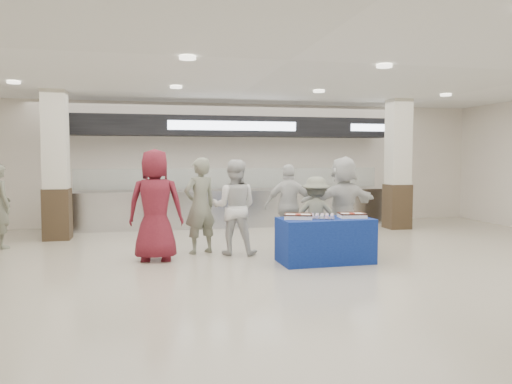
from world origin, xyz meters
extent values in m
plane|color=#BEB7A3|center=(0.00, 0.00, 0.00)|extent=(14.00, 14.00, 0.00)
cube|color=#BABCC1|center=(0.00, 5.40, 0.45)|extent=(8.00, 0.80, 0.90)
cube|color=#BABCC1|center=(0.00, 5.40, 0.92)|extent=(8.00, 0.85, 0.04)
cube|color=white|center=(0.00, 5.10, 1.25)|extent=(7.60, 0.02, 0.50)
cube|color=black|center=(0.00, 5.40, 2.55)|extent=(8.40, 0.70, 0.50)
cube|color=silver|center=(0.00, 5.04, 2.55)|extent=(3.20, 0.03, 0.22)
cube|color=silver|center=(3.80, 5.04, 2.55)|extent=(1.40, 0.03, 0.18)
cube|color=#322416|center=(-4.00, 4.20, 0.55)|extent=(0.55, 0.55, 1.10)
cube|color=beige|center=(-4.00, 4.20, 2.15)|extent=(0.50, 0.50, 2.10)
cube|color=#322416|center=(4.00, 4.20, 0.55)|extent=(0.55, 0.55, 1.10)
cube|color=beige|center=(4.00, 4.20, 2.15)|extent=(0.50, 0.50, 2.10)
cube|color=navy|center=(0.84, 0.73, 0.38)|extent=(1.58, 0.84, 0.75)
cube|color=white|center=(0.37, 0.76, 0.79)|extent=(0.54, 0.47, 0.07)
cube|color=#4A2315|center=(0.37, 0.76, 0.83)|extent=(0.54, 0.47, 0.02)
cylinder|color=red|center=(0.37, 0.76, 0.83)|extent=(0.13, 0.13, 0.01)
cube|color=white|center=(1.31, 0.73, 0.78)|extent=(0.48, 0.39, 0.07)
cube|color=#4A2315|center=(1.31, 0.73, 0.83)|extent=(0.48, 0.39, 0.02)
cylinder|color=red|center=(1.31, 0.73, 0.82)|extent=(0.11, 0.11, 0.01)
cube|color=#A4A4A8|center=(0.78, 0.74, 0.76)|extent=(0.50, 0.44, 0.02)
imported|color=maroon|center=(-1.95, 1.47, 0.96)|extent=(1.00, 0.72, 1.92)
imported|color=slate|center=(-1.14, 1.98, 0.88)|extent=(0.76, 0.65, 1.77)
imported|color=silver|center=(-0.54, 1.76, 0.87)|extent=(1.00, 0.88, 1.73)
imported|color=silver|center=(0.62, 2.17, 0.82)|extent=(1.02, 0.57, 1.64)
imported|color=slate|center=(0.92, 1.45, 0.71)|extent=(1.04, 0.81, 1.42)
imported|color=silver|center=(1.55, 1.71, 0.90)|extent=(1.74, 0.93, 1.79)
imported|color=slate|center=(-4.91, 3.34, 0.83)|extent=(0.69, 0.72, 1.66)
camera|label=1|loc=(-2.06, -7.17, 1.78)|focal=35.00mm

